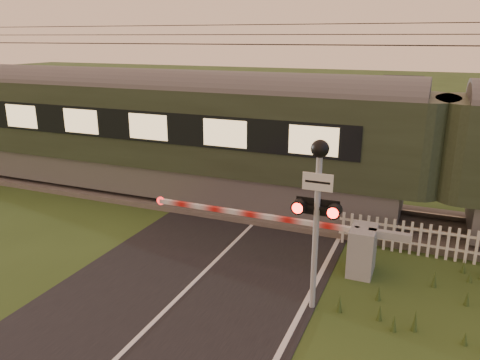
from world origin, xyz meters
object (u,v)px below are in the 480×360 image
at_px(picket_fence, 411,238).
at_px(train, 441,155).
at_px(boom_gate, 350,246).
at_px(crossing_signal, 318,196).

bearing_deg(picket_fence, train, 74.40).
relative_size(boom_gate, picket_fence, 1.80).
distance_m(train, picket_fence, 2.77).
bearing_deg(train, crossing_signal, -112.96).
xyz_separation_m(boom_gate, crossing_signal, (-0.44, -2.05, 1.92)).
bearing_deg(crossing_signal, boom_gate, 77.89).
xyz_separation_m(crossing_signal, picket_fence, (1.82, 3.65, -2.13)).
distance_m(train, crossing_signal, 6.02).
bearing_deg(picket_fence, crossing_signal, -116.50).
bearing_deg(boom_gate, train, 61.36).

